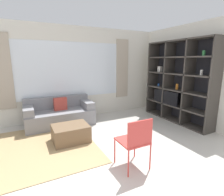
% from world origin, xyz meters
% --- Properties ---
extents(ground_plane, '(16.00, 16.00, 0.00)m').
position_xyz_m(ground_plane, '(0.00, 0.00, 0.00)').
color(ground_plane, beige).
extents(wall_back, '(6.84, 0.11, 2.70)m').
position_xyz_m(wall_back, '(0.00, 3.41, 1.36)').
color(wall_back, silver).
rests_on(wall_back, ground_plane).
extents(wall_right, '(0.07, 4.58, 2.70)m').
position_xyz_m(wall_right, '(2.85, 1.69, 1.35)').
color(wall_right, silver).
rests_on(wall_right, ground_plane).
extents(area_rug, '(2.33, 2.30, 0.01)m').
position_xyz_m(area_rug, '(-1.21, 1.79, 0.01)').
color(area_rug, tan).
rests_on(area_rug, ground_plane).
extents(shelving_unit, '(0.44, 2.19, 2.27)m').
position_xyz_m(shelving_unit, '(2.64, 1.75, 1.12)').
color(shelving_unit, '#232328').
rests_on(shelving_unit, ground_plane).
extents(couch_main, '(1.76, 0.83, 0.75)m').
position_xyz_m(couch_main, '(-0.48, 2.94, 0.29)').
color(couch_main, gray).
rests_on(couch_main, ground_plane).
extents(ottoman, '(0.74, 0.59, 0.37)m').
position_xyz_m(ottoman, '(-0.47, 1.78, 0.18)').
color(ottoman, brown).
rests_on(ottoman, ground_plane).
extents(folding_chair, '(0.44, 0.46, 0.86)m').
position_xyz_m(folding_chair, '(0.20, 0.33, 0.52)').
color(folding_chair, '#CC3D38').
rests_on(folding_chair, ground_plane).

